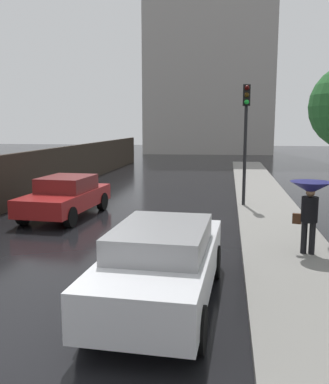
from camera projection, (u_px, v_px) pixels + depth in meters
The scene contains 5 objects.
car_white_near_kerb at pixel (163, 262), 7.30m from camera, with size 1.94×4.56×1.44m.
car_red_mid_road at pixel (66, 196), 14.42m from camera, with size 2.04×4.27×1.37m.
pedestrian_with_umbrella_near at pixel (310, 197), 9.67m from camera, with size 0.93×0.93×1.69m.
traffic_light at pixel (246, 123), 15.39m from camera, with size 0.26×0.39×4.40m.
distant_tower at pixel (209, 1), 46.81m from camera, with size 14.12×11.42×33.19m.
Camera 1 is at (3.61, -4.80, 3.11)m, focal length 39.62 mm.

